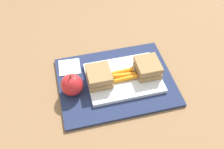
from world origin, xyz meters
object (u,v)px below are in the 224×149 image
at_px(food_tray, 123,78).
at_px(carrot_sticks_bundle, 124,75).
at_px(sandwich_half_left, 148,67).
at_px(paper_napkin, 69,67).
at_px(apple, 72,85).
at_px(sandwich_half_right, 99,76).

bearing_deg(food_tray, carrot_sticks_bundle, -174.33).
distance_m(sandwich_half_left, paper_napkin, 0.26).
relative_size(carrot_sticks_bundle, apple, 1.01).
height_order(food_tray, sandwich_half_left, sandwich_half_left).
xyz_separation_m(carrot_sticks_bundle, apple, (0.16, 0.01, 0.01)).
bearing_deg(sandwich_half_left, paper_napkin, -21.00).
bearing_deg(carrot_sticks_bundle, sandwich_half_left, 179.97).
xyz_separation_m(sandwich_half_left, sandwich_half_right, (0.16, 0.00, 0.00)).
height_order(sandwich_half_left, apple, apple).
relative_size(carrot_sticks_bundle, paper_napkin, 1.12).
bearing_deg(carrot_sticks_bundle, paper_napkin, -29.66).
relative_size(food_tray, apple, 2.95).
bearing_deg(sandwich_half_left, sandwich_half_right, 0.00).
xyz_separation_m(sandwich_half_right, apple, (0.09, 0.01, -0.00)).
xyz_separation_m(carrot_sticks_bundle, paper_napkin, (0.16, -0.09, -0.02)).
bearing_deg(carrot_sticks_bundle, apple, 4.36).
relative_size(sandwich_half_left, sandwich_half_right, 1.00).
xyz_separation_m(sandwich_half_left, paper_napkin, (0.24, -0.09, -0.03)).
height_order(sandwich_half_right, apple, apple).
height_order(sandwich_half_right, carrot_sticks_bundle, sandwich_half_right).
xyz_separation_m(food_tray, sandwich_half_left, (-0.08, 0.00, 0.03)).
distance_m(food_tray, sandwich_half_right, 0.08).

